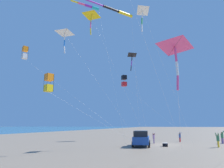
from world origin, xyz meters
TOP-DOWN VIEW (x-y plane):
  - ground_plane at (0.00, 0.00)m, footprint 600.00×600.00m
  - parked_car at (-2.58, -3.16)m, footprint 2.39×4.45m
  - cooler_box at (0.19, -2.55)m, footprint 0.62×0.42m
  - person_adult_flyer at (7.79, 3.81)m, footprint 0.61×0.53m
  - person_child_green_jacket at (6.18, -1.73)m, footprint 0.53×0.59m
  - person_child_grey_jacket at (2.17, 5.28)m, footprint 0.49×0.53m
  - person_bystander_far at (-1.46, 1.27)m, footprint 0.43×0.51m
  - kite_delta_striped_overhead at (-1.83, -4.07)m, footprint 6.40×4.65m
  - kite_delta_long_streamer_left at (-3.51, -3.29)m, footprint 1.70×8.12m
  - kite_delta_small_distant at (-10.35, -9.07)m, footprint 8.65×7.41m
  - kite_windsock_teal_far_right at (-9.84, -3.30)m, footprint 7.32×3.36m
  - kite_box_rainbow_low_near at (-14.35, -10.61)m, footprint 11.77×8.07m
  - kite_box_white_trailing at (-7.25, 8.43)m, footprint 11.96×1.17m
  - kite_delta_red_high_left at (1.54, -16.73)m, footprint 2.25×12.24m
  - kite_windsock_magenta_far_left at (-4.15, -8.11)m, footprint 3.66×10.42m
  - kite_delta_long_streamer_right at (-7.85, -7.15)m, footprint 7.30×5.24m
  - kite_box_green_low_center at (-9.36, -13.08)m, footprint 6.48×12.45m

SIDE VIEW (x-z plane):
  - ground_plane at x=0.00m, z-range 0.00..0.00m
  - cooler_box at x=0.19m, z-range 0.00..0.42m
  - person_child_grey_jacket at x=2.17m, z-range 0.07..1.53m
  - person_bystander_far at x=-1.46m, z-range 0.07..1.58m
  - person_child_green_jacket at x=6.18m, z-range 0.07..1.74m
  - parked_car at x=-2.58m, z-range 0.03..1.88m
  - person_adult_flyer at x=7.79m, z-range 0.08..1.83m
  - kite_box_green_low_center at x=-9.36m, z-range 2.72..9.82m
  - kite_delta_red_high_left at x=1.54m, z-range 3.30..10.86m
  - kite_box_rainbow_low_near at x=-14.35m, z-range 4.90..16.15m
  - kite_box_white_trailing at x=-7.25m, z-range 4.91..16.85m
  - kite_delta_long_streamer_left at x=-3.51m, z-range 5.69..17.66m
  - kite_delta_small_distant at x=-10.35m, z-range 6.35..19.81m
  - kite_windsock_magenta_far_left at x=-4.15m, z-range 7.41..23.40m
  - kite_delta_long_streamer_right at x=-7.85m, z-range 7.76..24.20m
  - kite_delta_striped_overhead at x=-1.83m, z-range 8.46..26.36m
  - kite_windsock_teal_far_right at x=-9.84m, z-range 9.88..30.12m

